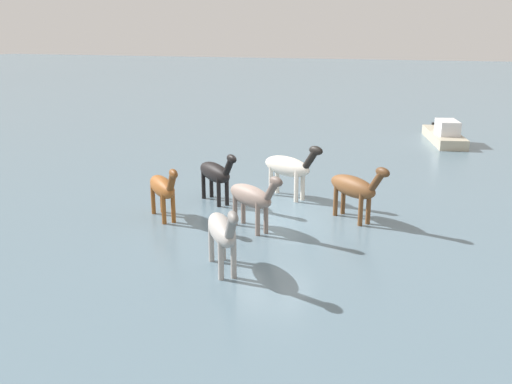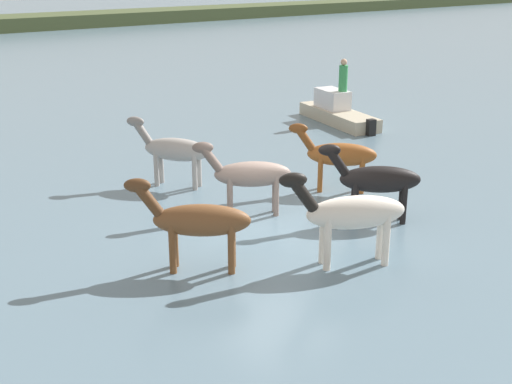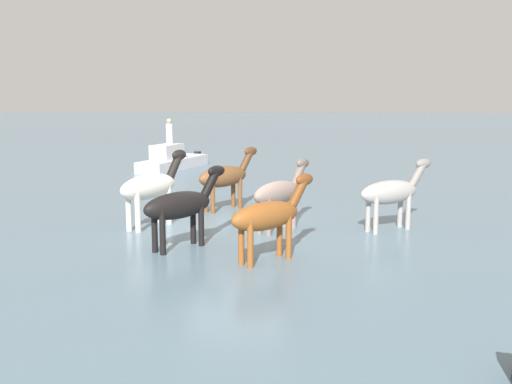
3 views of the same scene
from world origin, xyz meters
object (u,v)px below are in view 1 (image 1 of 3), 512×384
at_px(horse_lead, 216,173).
at_px(boat_motor_center, 444,136).
at_px(horse_rear_stallion, 163,188).
at_px(horse_dun_straggler, 354,187).
at_px(horse_pinto_flank, 252,197).
at_px(horse_dark_mare, 222,231).
at_px(horse_gray_outer, 289,167).

xyz_separation_m(horse_lead, boat_motor_center, (-6.90, -13.48, -0.69)).
relative_size(horse_lead, horse_rear_stallion, 1.08).
relative_size(horse_lead, horse_dun_straggler, 0.98).
relative_size(horse_pinto_flank, horse_dark_mare, 1.00).
height_order(horse_dark_mare, boat_motor_center, horse_dark_mare).
distance_m(horse_lead, horse_gray_outer, 2.48).
height_order(horse_gray_outer, horse_dun_straggler, horse_gray_outer).
bearing_deg(horse_lead, horse_dark_mare, -25.94).
bearing_deg(horse_rear_stallion, horse_gray_outer, 92.62).
distance_m(horse_rear_stallion, horse_gray_outer, 4.46).
bearing_deg(horse_gray_outer, horse_rear_stallion, -104.11).
bearing_deg(horse_dark_mare, horse_lead, 169.68).
relative_size(horse_dark_mare, boat_motor_center, 0.42).
bearing_deg(boat_motor_center, horse_gray_outer, -34.59).
distance_m(horse_dark_mare, horse_rear_stallion, 4.31).
relative_size(horse_pinto_flank, boat_motor_center, 0.42).
relative_size(horse_lead, horse_pinto_flank, 0.97).
bearing_deg(horse_pinto_flank, horse_rear_stallion, -147.66).
height_order(horse_lead, horse_dark_mare, horse_lead).
bearing_deg(horse_gray_outer, horse_lead, -121.40).
xyz_separation_m(horse_gray_outer, boat_motor_center, (-4.79, -12.20, -0.77)).
bearing_deg(horse_dark_mare, horse_gray_outer, 146.67).
height_order(horse_lead, boat_motor_center, horse_lead).
distance_m(horse_lead, horse_dark_mare, 5.51).
bearing_deg(horse_dark_mare, horse_pinto_flank, 150.81).
bearing_deg(boat_motor_center, horse_lead, -40.26).
bearing_deg(horse_gray_outer, boat_motor_center, 95.80).
relative_size(horse_lead, horse_dark_mare, 0.97).
height_order(horse_dun_straggler, boat_motor_center, horse_dun_straggler).
bearing_deg(horse_dun_straggler, horse_gray_outer, -174.24).
bearing_deg(boat_motor_center, horse_pinto_flank, -30.56).
bearing_deg(horse_dark_mare, horse_rear_stallion, -168.23).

